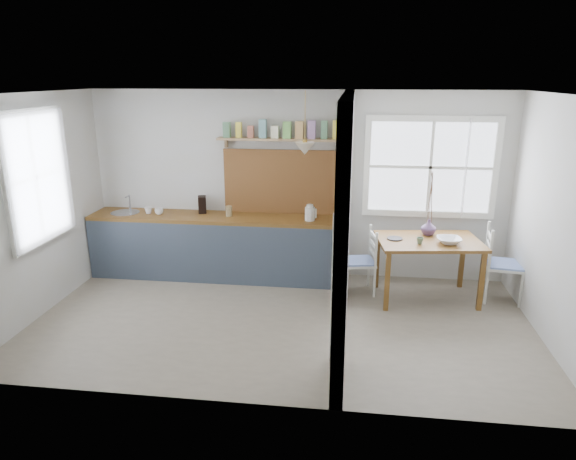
# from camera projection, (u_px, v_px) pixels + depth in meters

# --- Properties ---
(floor) EXTENTS (5.80, 3.20, 0.01)m
(floor) POSITION_uv_depth(u_px,v_px,m) (281.00, 321.00, 6.05)
(floor) COLOR #6D6553
(floor) RESTS_ON ground
(ceiling) EXTENTS (5.80, 3.20, 0.01)m
(ceiling) POSITION_uv_depth(u_px,v_px,m) (280.00, 94.00, 5.29)
(ceiling) COLOR beige
(ceiling) RESTS_ON walls
(walls) EXTENTS (5.81, 3.21, 2.60)m
(walls) POSITION_uv_depth(u_px,v_px,m) (281.00, 215.00, 5.67)
(walls) COLOR beige
(walls) RESTS_ON floor
(partition) EXTENTS (0.12, 3.20, 2.60)m
(partition) POSITION_uv_depth(u_px,v_px,m) (345.00, 202.00, 5.59)
(partition) COLOR beige
(partition) RESTS_ON floor
(kitchen_window) EXTENTS (0.10, 1.16, 1.50)m
(kitchen_window) POSITION_uv_depth(u_px,v_px,m) (35.00, 177.00, 5.91)
(kitchen_window) COLOR white
(kitchen_window) RESTS_ON walls
(nook_window) EXTENTS (1.76, 0.10, 1.30)m
(nook_window) POSITION_uv_depth(u_px,v_px,m) (430.00, 167.00, 6.84)
(nook_window) COLOR white
(nook_window) RESTS_ON walls
(counter) EXTENTS (3.50, 0.60, 0.90)m
(counter) POSITION_uv_depth(u_px,v_px,m) (216.00, 245.00, 7.31)
(counter) COLOR brown
(counter) RESTS_ON floor
(sink) EXTENTS (0.40, 0.40, 0.02)m
(sink) POSITION_uv_depth(u_px,v_px,m) (125.00, 213.00, 7.32)
(sink) COLOR #AAAEB7
(sink) RESTS_ON counter
(backsplash) EXTENTS (1.65, 0.03, 0.90)m
(backsplash) POSITION_uv_depth(u_px,v_px,m) (282.00, 182.00, 7.17)
(backsplash) COLOR brown
(backsplash) RESTS_ON walls
(shelf) EXTENTS (1.75, 0.20, 0.21)m
(shelf) POSITION_uv_depth(u_px,v_px,m) (281.00, 135.00, 6.90)
(shelf) COLOR #A3835F
(shelf) RESTS_ON walls
(pendant_lamp) EXTENTS (0.26, 0.26, 0.16)m
(pendant_lamp) POSITION_uv_depth(u_px,v_px,m) (305.00, 148.00, 6.57)
(pendant_lamp) COLOR #EFE7CC
(pendant_lamp) RESTS_ON ceiling
(utensil_rail) EXTENTS (0.02, 0.50, 0.02)m
(utensil_rail) POSITION_uv_depth(u_px,v_px,m) (339.00, 186.00, 6.41)
(utensil_rail) COLOR #AAAEB7
(utensil_rail) RESTS_ON partition
(dining_table) EXTENTS (1.37, 1.00, 0.79)m
(dining_table) POSITION_uv_depth(u_px,v_px,m) (427.00, 269.00, 6.57)
(dining_table) COLOR brown
(dining_table) RESTS_ON floor
(chair_left) EXTENTS (0.47, 0.47, 0.88)m
(chair_left) POSITION_uv_depth(u_px,v_px,m) (359.00, 261.00, 6.75)
(chair_left) COLOR silver
(chair_left) RESTS_ON floor
(chair_right) EXTENTS (0.50, 0.50, 0.98)m
(chair_right) POSITION_uv_depth(u_px,v_px,m) (504.00, 264.00, 6.50)
(chair_right) COLOR silver
(chair_right) RESTS_ON floor
(kettle) EXTENTS (0.19, 0.15, 0.22)m
(kettle) POSITION_uv_depth(u_px,v_px,m) (310.00, 213.00, 6.90)
(kettle) COLOR beige
(kettle) RESTS_ON counter
(mug_a) EXTENTS (0.12, 0.12, 0.09)m
(mug_a) POSITION_uv_depth(u_px,v_px,m) (148.00, 210.00, 7.25)
(mug_a) COLOR white
(mug_a) RESTS_ON counter
(mug_b) EXTENTS (0.15, 0.15, 0.09)m
(mug_b) POSITION_uv_depth(u_px,v_px,m) (159.00, 211.00, 7.21)
(mug_b) COLOR silver
(mug_b) RESTS_ON counter
(knife_block) EXTENTS (0.15, 0.18, 0.24)m
(knife_block) POSITION_uv_depth(u_px,v_px,m) (202.00, 205.00, 7.28)
(knife_block) COLOR black
(knife_block) RESTS_ON counter
(jar) EXTENTS (0.10, 0.10, 0.14)m
(jar) POSITION_uv_depth(u_px,v_px,m) (229.00, 211.00, 7.11)
(jar) COLOR #8E7A4F
(jar) RESTS_ON counter
(towel_magenta) EXTENTS (0.02, 0.03, 0.56)m
(towel_magenta) POSITION_uv_depth(u_px,v_px,m) (335.00, 271.00, 6.84)
(towel_magenta) COLOR #D93E68
(towel_magenta) RESTS_ON counter
(towel_orange) EXTENTS (0.02, 0.03, 0.48)m
(towel_orange) POSITION_uv_depth(u_px,v_px,m) (334.00, 274.00, 6.81)
(towel_orange) COLOR orange
(towel_orange) RESTS_ON counter
(bowl) EXTENTS (0.31, 0.31, 0.07)m
(bowl) POSITION_uv_depth(u_px,v_px,m) (449.00, 240.00, 6.32)
(bowl) COLOR white
(bowl) RESTS_ON dining_table
(table_cup) EXTENTS (0.11, 0.11, 0.08)m
(table_cup) POSITION_uv_depth(u_px,v_px,m) (420.00, 241.00, 6.29)
(table_cup) COLOR #607D5E
(table_cup) RESTS_ON dining_table
(plate) EXTENTS (0.20, 0.20, 0.02)m
(plate) POSITION_uv_depth(u_px,v_px,m) (395.00, 238.00, 6.48)
(plate) COLOR black
(plate) RESTS_ON dining_table
(vase) EXTENTS (0.20, 0.20, 0.20)m
(vase) POSITION_uv_depth(u_px,v_px,m) (429.00, 227.00, 6.63)
(vase) COLOR #52395D
(vase) RESTS_ON dining_table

